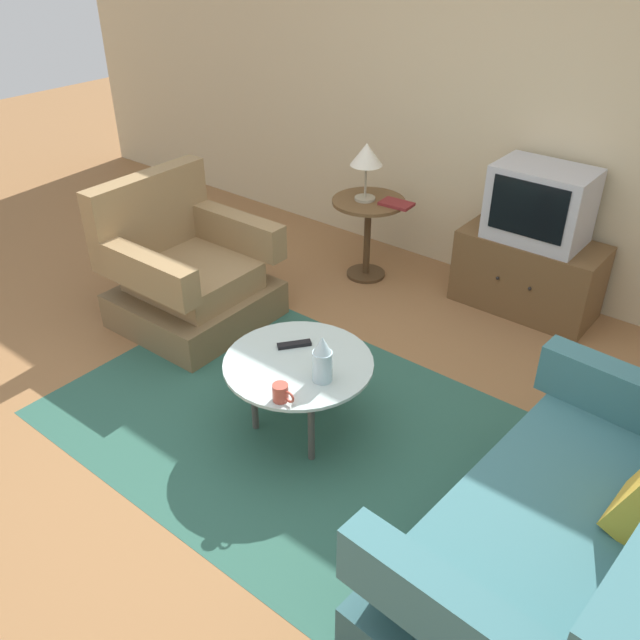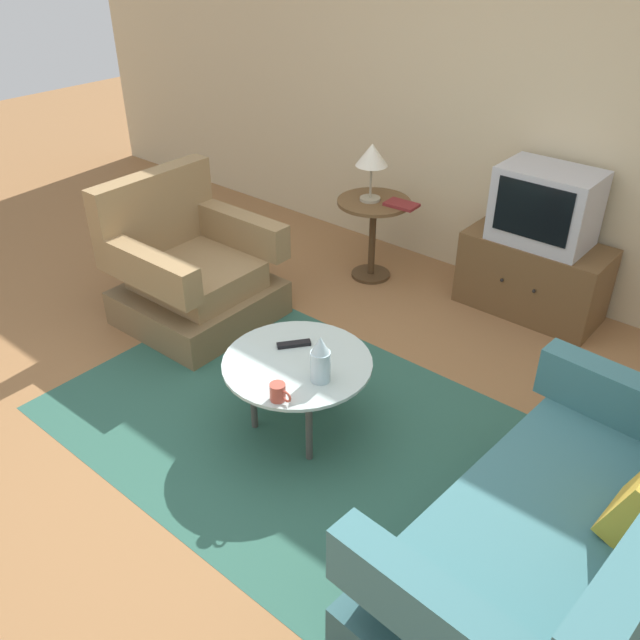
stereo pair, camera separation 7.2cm
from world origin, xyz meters
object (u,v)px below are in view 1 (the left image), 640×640
at_px(table_lamp, 366,157).
at_px(couch, 569,543).
at_px(book, 396,204).
at_px(coffee_table, 298,368).
at_px(television, 540,204).
at_px(tv_stand, 528,274).
at_px(vase, 322,360).
at_px(side_table, 368,222).
at_px(tv_remote_dark, 294,344).
at_px(mug, 281,393).
at_px(armchair, 187,275).

bearing_deg(table_lamp, couch, -37.93).
distance_m(table_lamp, book, 0.39).
bearing_deg(coffee_table, television, 78.73).
bearing_deg(couch, tv_stand, 31.28).
bearing_deg(tv_stand, vase, -95.73).
xyz_separation_m(side_table, tv_remote_dark, (0.64, -1.57, 0.01)).
relative_size(couch, vase, 6.59).
bearing_deg(table_lamp, book, 13.24).
bearing_deg(television, vase, -95.74).
relative_size(couch, book, 7.01).
height_order(coffee_table, book, book).
relative_size(mug, tv_remote_dark, 0.73).
height_order(couch, tv_remote_dark, couch).
relative_size(television, mug, 5.02).
bearing_deg(television, couch, -62.20).
xyz_separation_m(side_table, tv_stand, (1.14, 0.30, -0.18)).
distance_m(table_lamp, vase, 1.98).
height_order(table_lamp, vase, table_lamp).
distance_m(side_table, mug, 2.14).
bearing_deg(tv_stand, couch, -62.23).
relative_size(armchair, couch, 0.58).
distance_m(mug, book, 2.11).
distance_m(coffee_table, table_lamp, 1.89).
xyz_separation_m(television, table_lamp, (-1.16, -0.31, 0.15)).
bearing_deg(tv_stand, side_table, -165.14).
height_order(couch, tv_stand, couch).
bearing_deg(side_table, coffee_table, -65.84).
distance_m(tv_stand, table_lamp, 1.38).
xyz_separation_m(side_table, vase, (0.94, -1.70, 0.12)).
bearing_deg(book, coffee_table, -76.12).
relative_size(side_table, television, 1.00).
height_order(television, tv_remote_dark, television).
distance_m(couch, television, 2.39).
height_order(vase, book, vase).
distance_m(side_table, table_lamp, 0.49).
distance_m(armchair, table_lamp, 1.49).
bearing_deg(television, coffee_table, -101.27).
height_order(side_table, vase, vase).
distance_m(armchair, side_table, 1.39).
relative_size(tv_stand, book, 4.02).
relative_size(television, table_lamp, 1.49).
relative_size(tv_remote_dark, book, 0.71).
relative_size(television, book, 2.60).
distance_m(table_lamp, tv_remote_dark, 1.76).
bearing_deg(television, tv_stand, 90.00).
bearing_deg(coffee_table, couch, -4.11).
distance_m(armchair, book, 1.55).
xyz_separation_m(tv_stand, tv_remote_dark, (-0.50, -1.87, 0.19)).
relative_size(vase, book, 1.06).
xyz_separation_m(couch, mug, (-1.34, -0.18, 0.19)).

